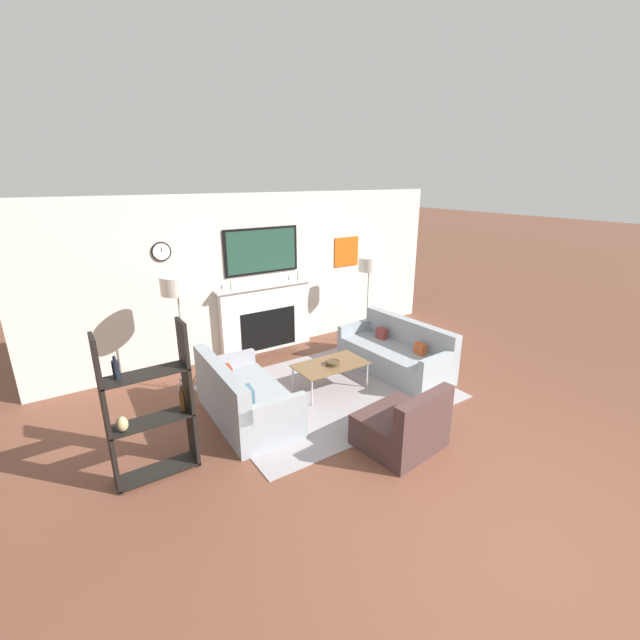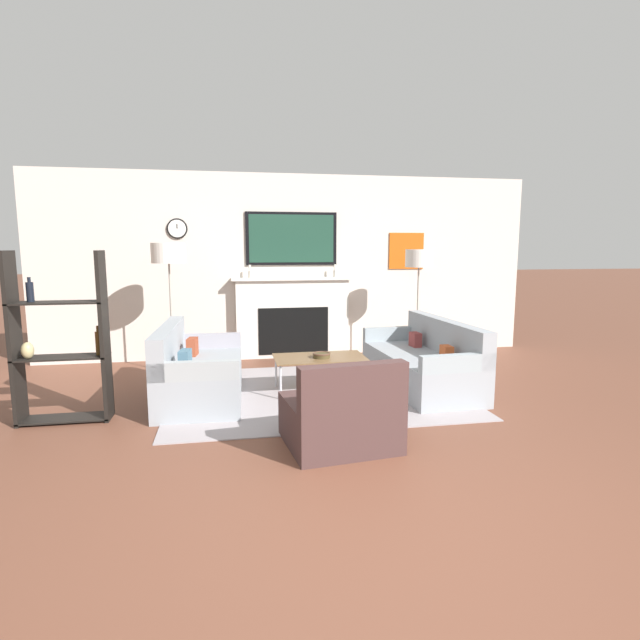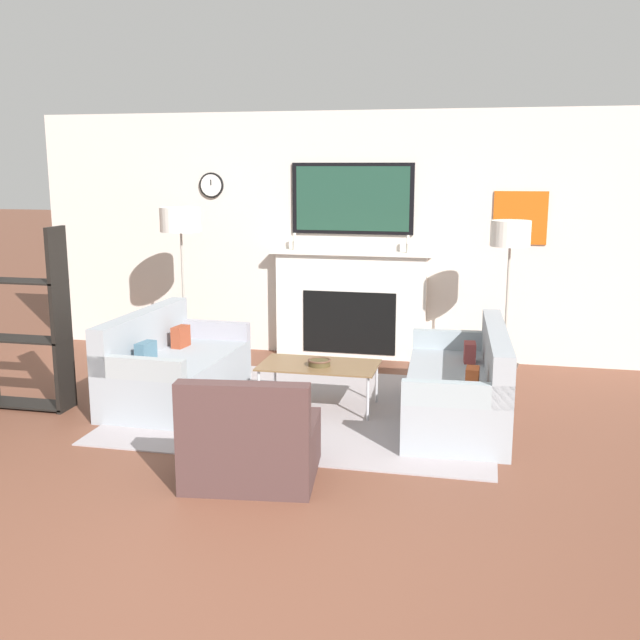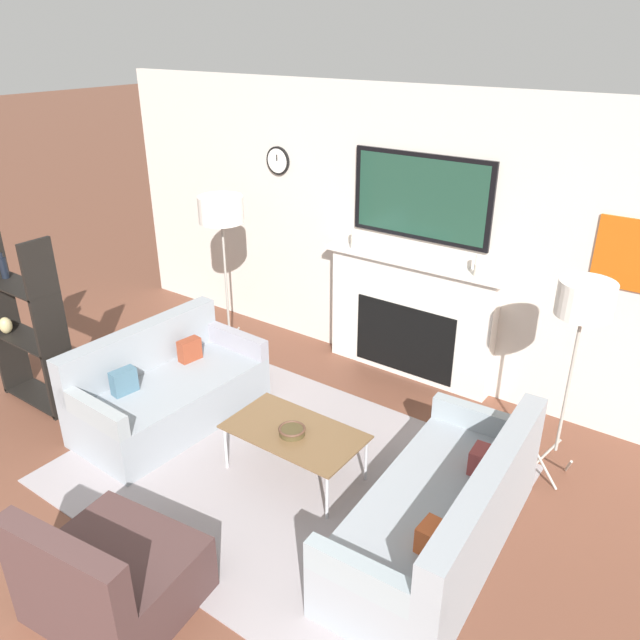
{
  "view_description": "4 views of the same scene",
  "coord_description": "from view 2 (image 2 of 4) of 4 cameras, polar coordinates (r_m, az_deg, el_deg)",
  "views": [
    {
      "loc": [
        -3.16,
        -1.73,
        2.95
      ],
      "look_at": [
        0.06,
        3.11,
        0.99
      ],
      "focal_mm": 24.0,
      "sensor_mm": 36.0,
      "label": 1
    },
    {
      "loc": [
        -0.95,
        -2.61,
        1.65
      ],
      "look_at": [
        0.17,
        3.4,
        0.74
      ],
      "focal_mm": 28.0,
      "sensor_mm": 36.0,
      "label": 2
    },
    {
      "loc": [
        1.46,
        -3.36,
        2.11
      ],
      "look_at": [
        0.04,
        2.96,
        0.78
      ],
      "focal_mm": 42.0,
      "sensor_mm": 36.0,
      "label": 3
    },
    {
      "loc": [
        2.46,
        -0.17,
        3.13
      ],
      "look_at": [
        -0.12,
        3.42,
        1.05
      ],
      "focal_mm": 35.0,
      "sensor_mm": 36.0,
      "label": 4
    }
  ],
  "objects": [
    {
      "name": "floor_lamp_left",
      "position": [
        6.63,
        -16.92,
        7.15
      ],
      "size": [
        0.43,
        0.43,
        1.7
      ],
      "color": "#9E998E",
      "rests_on": "ground_plane"
    },
    {
      "name": "coffee_table",
      "position": [
        5.69,
        -0.03,
        -4.49
      ],
      "size": [
        1.03,
        0.59,
        0.4
      ],
      "color": "brown",
      "rests_on": "ground_plane"
    },
    {
      "name": "ground_plane",
      "position": [
        3.23,
        8.75,
        -22.37
      ],
      "size": [
        60.0,
        60.0,
        0.0
      ],
      "primitive_type": "plane",
      "color": "brown"
    },
    {
      "name": "couch_left",
      "position": [
        5.59,
        -13.9,
        -5.99
      ],
      "size": [
        0.89,
        1.63,
        0.81
      ],
      "color": "#9299A0",
      "rests_on": "ground_plane"
    },
    {
      "name": "armchair",
      "position": [
        4.2,
        2.44,
        -11.05
      ],
      "size": [
        0.96,
        0.88,
        0.76
      ],
      "color": "#452F2D",
      "rests_on": "ground_plane"
    },
    {
      "name": "floor_lamp_right",
      "position": [
        7.09,
        11.24,
        6.71
      ],
      "size": [
        0.38,
        0.38,
        1.61
      ],
      "color": "#9E998E",
      "rests_on": "ground_plane"
    },
    {
      "name": "couch_right",
      "position": [
        6.02,
        11.78,
        -4.96
      ],
      "size": [
        0.89,
        1.89,
        0.79
      ],
      "color": "#9299A0",
      "rests_on": "ground_plane"
    },
    {
      "name": "decorative_bowl",
      "position": [
        5.64,
        0.18,
        -4.01
      ],
      "size": [
        0.2,
        0.2,
        0.06
      ],
      "color": "#473B21",
      "rests_on": "coffee_table"
    },
    {
      "name": "shelf_unit",
      "position": [
        5.25,
        -27.63,
        -2.29
      ],
      "size": [
        0.82,
        0.28,
        1.61
      ],
      "color": "black",
      "rests_on": "ground_plane"
    },
    {
      "name": "area_rug",
      "position": [
        5.73,
        -0.56,
        -8.26
      ],
      "size": [
        3.2,
        2.51,
        0.01
      ],
      "color": "#999093",
      "rests_on": "ground_plane"
    },
    {
      "name": "fireplace_wall",
      "position": [
        7.5,
        -3.22,
        5.12
      ],
      "size": [
        7.38,
        0.28,
        2.7
      ],
      "color": "beige",
      "rests_on": "ground_plane"
    }
  ]
}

